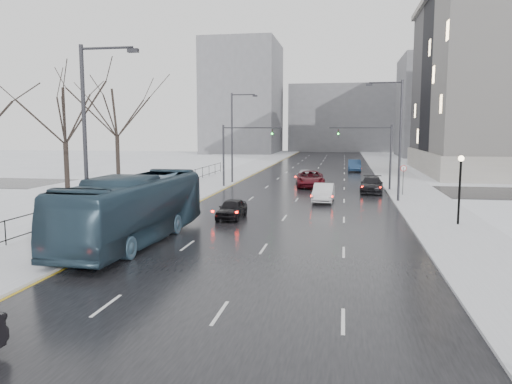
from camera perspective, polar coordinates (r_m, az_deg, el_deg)
The scene contains 25 objects.
road at distance 62.72m, azimuth 6.40°, elevation 1.63°, with size 16.00×150.00×0.04m, color black.
cross_road at distance 50.82m, azimuth 5.54°, elevation 0.34°, with size 130.00×10.00×0.04m, color black.
sidewalk_left at distance 64.23m, azimuth -2.99°, elevation 1.85°, with size 5.00×150.00×0.16m, color silver.
sidewalk_right at distance 62.94m, azimuth 15.99°, elevation 1.47°, with size 5.00×150.00×0.16m, color silver.
park_strip at distance 67.01m, azimuth -10.93°, elevation 1.93°, with size 14.00×150.00×0.12m, color white.
tree_park_d at distance 42.74m, azimuth -20.65°, elevation -1.41°, with size 8.75×8.75×12.50m, color black, non-canonical shape.
tree_park_e at distance 51.67m, azimuth -15.39°, elevation 0.21°, with size 9.45×9.45×13.50m, color black, non-canonical shape.
iron_fence at distance 36.83m, azimuth -17.44°, elevation -1.16°, with size 0.06×70.00×1.30m.
streetlight_r_mid at distance 42.52m, azimuth 15.86°, elevation 6.34°, with size 2.95×0.25×10.00m.
streetlight_l_near at distance 25.37m, azimuth -18.52°, elevation 5.86°, with size 2.95×0.25×10.00m.
streetlight_l_far at distance 55.64m, azimuth -2.53°, elevation 6.74°, with size 2.95×0.25×10.00m.
lamppost_r_mid at distance 33.22m, azimuth 22.29°, elevation 1.30°, with size 0.36×0.36×4.28m.
mast_signal_right at distance 50.46m, azimuth 13.94°, elevation 4.78°, with size 6.10×0.33×6.50m.
mast_signal_left at distance 51.58m, azimuth -2.58°, elevation 5.03°, with size 6.10×0.33×6.50m.
no_uturn_sign at distance 46.76m, azimuth 16.49°, elevation 2.30°, with size 0.60×0.06×2.70m.
bldg_far_right at distance 119.86m, azimuth 21.90°, elevation 9.04°, with size 24.00×20.00×22.00m, color slate.
bldg_far_left at distance 130.16m, azimuth -1.50°, elevation 10.68°, with size 18.00×22.00×28.00m, color slate.
bldg_far_center at distance 142.34m, azimuth 10.17°, elevation 8.26°, with size 30.00×18.00×18.00m, color slate.
bus at distance 27.23m, azimuth -13.75°, elevation -1.88°, with size 3.04×12.99×3.62m, color #2A4151.
sedan_center_near at distance 33.79m, azimuth -2.78°, elevation -1.92°, with size 1.56×3.88×1.32m, color black.
sedan_right_near at distance 41.78m, azimuth 7.73°, elevation -0.08°, with size 1.61×4.63×1.52m, color silver.
sedan_right_cross at distance 52.51m, azimuth 6.25°, elevation 1.50°, with size 2.80×6.07×1.69m, color #4B0C16.
sedan_right_far at distance 48.80m, azimuth 13.08°, elevation 0.82°, with size 2.11×5.18×1.50m, color black.
sedan_center_far at distance 57.62m, azimuth 5.59°, elevation 1.91°, with size 1.74×4.33×1.47m, color #A3A2A6.
sedan_right_distant at distance 73.00m, azimuth 11.18°, elevation 2.99°, with size 1.78×5.09×1.68m, color navy.
Camera 1 is at (3.92, -2.31, 6.04)m, focal length 35.00 mm.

